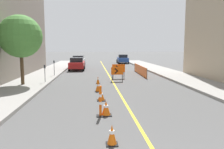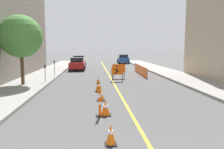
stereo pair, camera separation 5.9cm
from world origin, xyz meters
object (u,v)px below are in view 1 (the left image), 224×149
object	(u,v)px
arrow_barricade_secondary	(119,69)
street_tree_left_near	(20,36)
parked_car_curb_far	(123,59)
parking_meter_near_curb	(45,70)
delineator_post_front	(100,103)
traffic_cone_nearest	(112,135)
parked_car_curb_near	(77,64)
traffic_cone_second	(106,108)
traffic_cone_fourth	(98,87)
parked_car_curb_mid	(79,61)
traffic_cone_fifth	(98,80)
parking_meter_far_curb	(54,65)
arrow_barricade_primary	(117,71)
traffic_cone_third	(101,95)

from	to	relation	value
arrow_barricade_secondary	street_tree_left_near	xyz separation A→B (m)	(-7.44, -3.62, 2.71)
parked_car_curb_far	parking_meter_near_curb	bearing A→B (deg)	-109.98
delineator_post_front	parked_car_curb_far	distance (m)	31.00
traffic_cone_nearest	parked_car_curb_near	distance (m)	21.85
traffic_cone_second	traffic_cone_fourth	bearing A→B (deg)	92.39
traffic_cone_second	delineator_post_front	world-z (taller)	delineator_post_front
arrow_barricade_secondary	parked_car_curb_mid	xyz separation A→B (m)	(-4.56, 14.71, -0.10)
traffic_cone_second	street_tree_left_near	world-z (taller)	street_tree_left_near
traffic_cone_second	arrow_barricade_secondary	world-z (taller)	arrow_barricade_secondary
parking_meter_near_curb	traffic_cone_fourth	bearing A→B (deg)	-38.89
parked_car_curb_near	traffic_cone_second	bearing A→B (deg)	-82.37
traffic_cone_fifth	parking_meter_near_curb	size ratio (longest dim) A/B	0.44
delineator_post_front	traffic_cone_nearest	bearing A→B (deg)	-84.95
traffic_cone_fourth	parked_car_curb_mid	bearing A→B (deg)	96.96
parking_meter_near_curb	parking_meter_far_curb	size ratio (longest dim) A/B	0.93
traffic_cone_fifth	parked_car_curb_far	bearing A→B (deg)	77.34
traffic_cone_nearest	parking_meter_near_curb	size ratio (longest dim) A/B	0.45
arrow_barricade_secondary	parking_meter_near_curb	size ratio (longest dim) A/B	0.97
parked_car_curb_near	parked_car_curb_mid	xyz separation A→B (m)	(-0.22, 6.75, 0.00)
traffic_cone_fifth	arrow_barricade_primary	size ratio (longest dim) A/B	0.49
arrow_barricade_primary	parking_meter_far_curb	xyz separation A→B (m)	(-5.75, 3.16, 0.36)
parking_meter_far_curb	street_tree_left_near	size ratio (longest dim) A/B	0.29
parked_car_curb_mid	street_tree_left_near	xyz separation A→B (m)	(-2.89, -18.34, 2.81)
traffic_cone_fourth	arrow_barricade_primary	xyz separation A→B (m)	(1.73, 4.23, 0.51)
traffic_cone_second	parking_meter_near_curb	world-z (taller)	parking_meter_near_curb
traffic_cone_fourth	arrow_barricade_primary	distance (m)	4.60
traffic_cone_fourth	parked_car_curb_far	xyz separation A→B (m)	(5.11, 25.42, 0.48)
parked_car_curb_far	parked_car_curb_mid	bearing A→B (deg)	-145.39
parked_car_curb_far	traffic_cone_nearest	bearing A→B (deg)	-95.98
traffic_cone_fourth	parked_car_curb_mid	distance (m)	20.78
traffic_cone_third	parking_meter_far_curb	size ratio (longest dim) A/B	0.39
traffic_cone_nearest	parked_car_curb_far	xyz separation A→B (m)	(4.90, 33.26, 0.50)
traffic_cone_fourth	parked_car_curb_far	distance (m)	25.93
traffic_cone_second	parked_car_curb_near	bearing A→B (deg)	97.55
parked_car_curb_mid	parked_car_curb_far	xyz separation A→B (m)	(7.62, 4.81, 0.00)
traffic_cone_nearest	parking_meter_near_curb	distance (m)	11.89
traffic_cone_fifth	parking_meter_near_curb	distance (m)	4.19
delineator_post_front	arrow_barricade_primary	bearing A→B (deg)	79.42
traffic_cone_third	parked_car_curb_far	size ratio (longest dim) A/B	0.13
traffic_cone_nearest	traffic_cone_fifth	xyz separation A→B (m)	(-0.14, 10.86, -0.01)
parked_car_curb_mid	parking_meter_near_curb	world-z (taller)	parked_car_curb_mid
traffic_cone_fourth	arrow_barricade_secondary	bearing A→B (deg)	70.95
traffic_cone_fourth	arrow_barricade_primary	size ratio (longest dim) A/B	0.54
arrow_barricade_primary	traffic_cone_third	bearing A→B (deg)	-105.36
parking_meter_near_curb	parked_car_curb_mid	bearing A→B (deg)	85.05
arrow_barricade_secondary	traffic_cone_fourth	bearing A→B (deg)	-110.87
arrow_barricade_primary	parking_meter_far_curb	distance (m)	6.57
traffic_cone_nearest	parked_car_curb_far	size ratio (longest dim) A/B	0.14
arrow_barricade_primary	parked_car_curb_far	bearing A→B (deg)	79.15
traffic_cone_nearest	street_tree_left_near	xyz separation A→B (m)	(-5.62, 10.11, 3.31)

